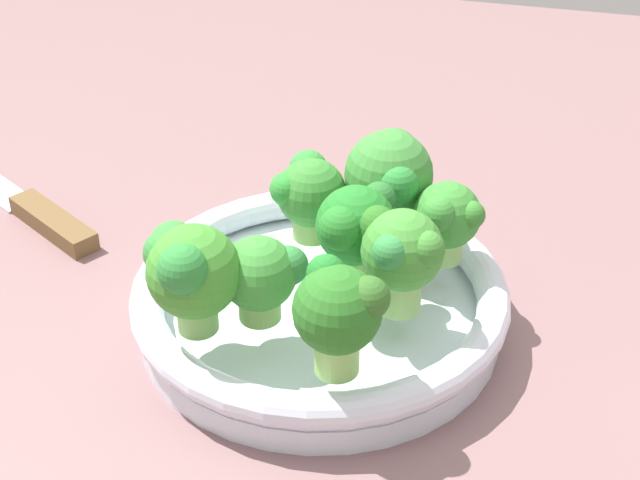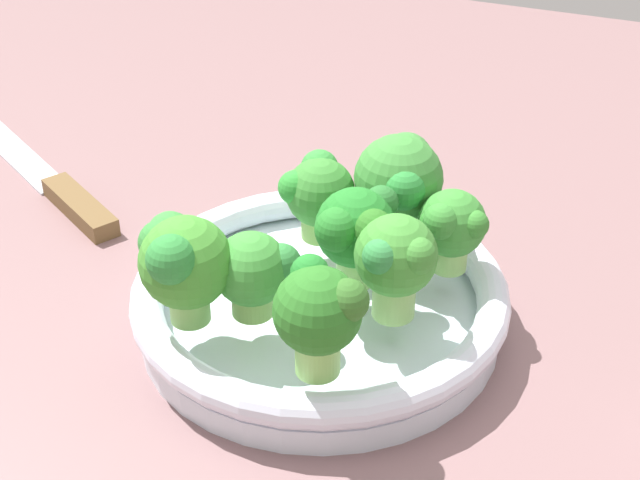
{
  "view_description": "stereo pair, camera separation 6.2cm",
  "coord_description": "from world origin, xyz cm",
  "px_view_note": "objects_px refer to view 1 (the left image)",
  "views": [
    {
      "loc": [
        53.12,
        10.93,
        41.22
      ],
      "look_at": [
        2.86,
        -2.27,
        7.06
      ],
      "focal_mm": 54.15,
      "sensor_mm": 36.0,
      "label": 1
    },
    {
      "loc": [
        51.19,
        16.83,
        41.22
      ],
      "look_at": [
        2.86,
        -2.27,
        7.06
      ],
      "focal_mm": 54.15,
      "sensor_mm": 36.0,
      "label": 2
    }
  ],
  "objects_px": {
    "bowl": "(320,302)",
    "broccoli_floret_6": "(446,218)",
    "knife": "(23,203)",
    "broccoli_floret_2": "(390,174)",
    "broccoli_floret_4": "(356,227)",
    "broccoli_floret_7": "(308,192)",
    "broccoli_floret_5": "(189,269)",
    "broccoli_floret_0": "(261,274)",
    "broccoli_floret_1": "(339,311)",
    "broccoli_floret_3": "(403,255)"
  },
  "relations": [
    {
      "from": "bowl",
      "to": "broccoli_floret_6",
      "type": "distance_m",
      "value": 0.1
    },
    {
      "from": "knife",
      "to": "broccoli_floret_2",
      "type": "bearing_deg",
      "value": 86.1
    },
    {
      "from": "broccoli_floret_4",
      "to": "broccoli_floret_7",
      "type": "bearing_deg",
      "value": -136.29
    },
    {
      "from": "bowl",
      "to": "broccoli_floret_4",
      "type": "bearing_deg",
      "value": 93.71
    },
    {
      "from": "bowl",
      "to": "knife",
      "type": "bearing_deg",
      "value": -107.75
    },
    {
      "from": "broccoli_floret_7",
      "to": "broccoli_floret_5",
      "type": "bearing_deg",
      "value": -18.93
    },
    {
      "from": "bowl",
      "to": "knife",
      "type": "height_order",
      "value": "bowl"
    },
    {
      "from": "broccoli_floret_0",
      "to": "broccoli_floret_6",
      "type": "xyz_separation_m",
      "value": [
        -0.09,
        0.1,
        0.0
      ]
    },
    {
      "from": "bowl",
      "to": "broccoli_floret_2",
      "type": "relative_size",
      "value": 3.25
    },
    {
      "from": "broccoli_floret_2",
      "to": "broccoli_floret_1",
      "type": "bearing_deg",
      "value": 0.61
    },
    {
      "from": "broccoli_floret_1",
      "to": "broccoli_floret_2",
      "type": "relative_size",
      "value": 0.89
    },
    {
      "from": "broccoli_floret_5",
      "to": "broccoli_floret_7",
      "type": "relative_size",
      "value": 1.2
    },
    {
      "from": "broccoli_floret_2",
      "to": "broccoli_floret_3",
      "type": "relative_size",
      "value": 1.11
    },
    {
      "from": "broccoli_floret_0",
      "to": "broccoli_floret_1",
      "type": "bearing_deg",
      "value": 57.47
    },
    {
      "from": "broccoli_floret_3",
      "to": "broccoli_floret_6",
      "type": "height_order",
      "value": "broccoli_floret_3"
    },
    {
      "from": "broccoli_floret_1",
      "to": "broccoli_floret_6",
      "type": "distance_m",
      "value": 0.13
    },
    {
      "from": "broccoli_floret_1",
      "to": "broccoli_floret_7",
      "type": "relative_size",
      "value": 1.16
    },
    {
      "from": "broccoli_floret_2",
      "to": "broccoli_floret_4",
      "type": "distance_m",
      "value": 0.07
    },
    {
      "from": "broccoli_floret_4",
      "to": "knife",
      "type": "distance_m",
      "value": 0.32
    },
    {
      "from": "bowl",
      "to": "broccoli_floret_3",
      "type": "xyz_separation_m",
      "value": [
        0.02,
        0.06,
        0.06
      ]
    },
    {
      "from": "broccoli_floret_0",
      "to": "broccoli_floret_4",
      "type": "bearing_deg",
      "value": 136.45
    },
    {
      "from": "broccoli_floret_1",
      "to": "broccoli_floret_5",
      "type": "distance_m",
      "value": 0.1
    },
    {
      "from": "broccoli_floret_1",
      "to": "broccoli_floret_3",
      "type": "xyz_separation_m",
      "value": [
        -0.06,
        0.02,
        -0.0
      ]
    },
    {
      "from": "knife",
      "to": "broccoli_floret_1",
      "type": "bearing_deg",
      "value": 60.65
    },
    {
      "from": "broccoli_floret_3",
      "to": "broccoli_floret_2",
      "type": "bearing_deg",
      "value": -163.71
    },
    {
      "from": "broccoli_floret_0",
      "to": "broccoli_floret_5",
      "type": "bearing_deg",
      "value": -59.47
    },
    {
      "from": "broccoli_floret_4",
      "to": "knife",
      "type": "bearing_deg",
      "value": -106.18
    },
    {
      "from": "broccoli_floret_2",
      "to": "broccoli_floret_4",
      "type": "height_order",
      "value": "broccoli_floret_2"
    },
    {
      "from": "broccoli_floret_0",
      "to": "broccoli_floret_6",
      "type": "distance_m",
      "value": 0.13
    },
    {
      "from": "broccoli_floret_6",
      "to": "broccoli_floret_2",
      "type": "bearing_deg",
      "value": -121.49
    },
    {
      "from": "broccoli_floret_4",
      "to": "broccoli_floret_2",
      "type": "bearing_deg",
      "value": 172.27
    },
    {
      "from": "broccoli_floret_0",
      "to": "broccoli_floret_6",
      "type": "relative_size",
      "value": 0.98
    },
    {
      "from": "broccoli_floret_5",
      "to": "knife",
      "type": "bearing_deg",
      "value": -126.68
    },
    {
      "from": "broccoli_floret_1",
      "to": "broccoli_floret_3",
      "type": "bearing_deg",
      "value": 159.61
    },
    {
      "from": "broccoli_floret_7",
      "to": "broccoli_floret_0",
      "type": "bearing_deg",
      "value": -1.86
    },
    {
      "from": "broccoli_floret_1",
      "to": "knife",
      "type": "distance_m",
      "value": 0.36
    },
    {
      "from": "knife",
      "to": "broccoli_floret_3",
      "type": "bearing_deg",
      "value": 71.89
    },
    {
      "from": "bowl",
      "to": "broccoli_floret_3",
      "type": "bearing_deg",
      "value": 70.18
    },
    {
      "from": "broccoli_floret_0",
      "to": "broccoli_floret_2",
      "type": "height_order",
      "value": "broccoli_floret_2"
    },
    {
      "from": "broccoli_floret_3",
      "to": "broccoli_floret_5",
      "type": "distance_m",
      "value": 0.13
    },
    {
      "from": "bowl",
      "to": "broccoli_floret_6",
      "type": "xyz_separation_m",
      "value": [
        -0.04,
        0.08,
        0.05
      ]
    },
    {
      "from": "broccoli_floret_6",
      "to": "broccoli_floret_3",
      "type": "bearing_deg",
      "value": -16.6
    },
    {
      "from": "broccoli_floret_4",
      "to": "knife",
      "type": "relative_size",
      "value": 0.29
    },
    {
      "from": "bowl",
      "to": "broccoli_floret_4",
      "type": "xyz_separation_m",
      "value": [
        -0.0,
        0.02,
        0.06
      ]
    },
    {
      "from": "broccoli_floret_6",
      "to": "broccoli_floret_7",
      "type": "distance_m",
      "value": 0.1
    },
    {
      "from": "knife",
      "to": "broccoli_floret_0",
      "type": "bearing_deg",
      "value": 61.41
    },
    {
      "from": "broccoli_floret_2",
      "to": "broccoli_floret_3",
      "type": "distance_m",
      "value": 0.09
    },
    {
      "from": "broccoli_floret_0",
      "to": "broccoli_floret_3",
      "type": "bearing_deg",
      "value": 108.64
    },
    {
      "from": "broccoli_floret_4",
      "to": "knife",
      "type": "height_order",
      "value": "broccoli_floret_4"
    },
    {
      "from": "broccoli_floret_2",
      "to": "broccoli_floret_0",
      "type": "bearing_deg",
      "value": -26.03
    }
  ]
}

